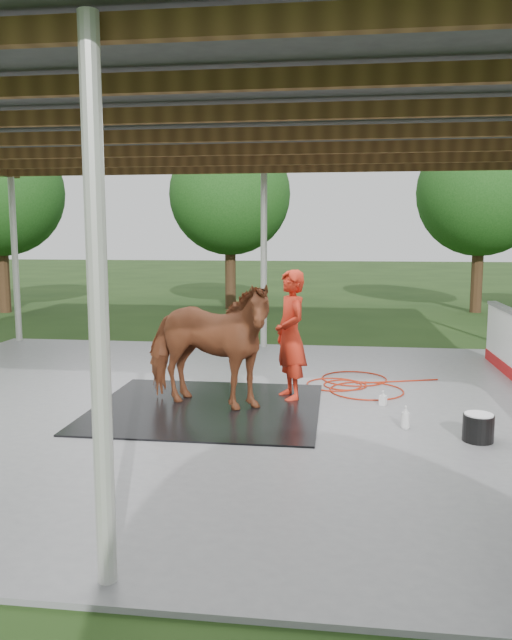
# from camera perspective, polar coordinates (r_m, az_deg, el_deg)

# --- Properties ---
(ground) EXTENTS (100.00, 100.00, 0.00)m
(ground) POSITION_cam_1_polar(r_m,az_deg,el_deg) (9.17, -2.81, -7.98)
(ground) COLOR #1E3814
(concrete_slab) EXTENTS (12.00, 10.00, 0.05)m
(concrete_slab) POSITION_cam_1_polar(r_m,az_deg,el_deg) (9.16, -2.81, -7.83)
(concrete_slab) COLOR slate
(concrete_slab) RESTS_ON ground
(pavilion_structure) EXTENTS (12.60, 10.60, 4.05)m
(pavilion_structure) POSITION_cam_1_polar(r_m,az_deg,el_deg) (8.94, -2.99, 17.28)
(pavilion_structure) COLOR beige
(pavilion_structure) RESTS_ON ground
(tree_belt) EXTENTS (28.00, 28.00, 5.80)m
(tree_belt) POSITION_cam_1_polar(r_m,az_deg,el_deg) (9.75, -0.18, 15.45)
(tree_belt) COLOR #382314
(tree_belt) RESTS_ON ground
(rubber_mat) EXTENTS (3.17, 2.98, 0.02)m
(rubber_mat) POSITION_cam_1_polar(r_m,az_deg,el_deg) (8.96, -4.54, -7.97)
(rubber_mat) COLOR black
(rubber_mat) RESTS_ON concrete_slab
(horse) EXTENTS (2.31, 1.52, 1.79)m
(horse) POSITION_cam_1_polar(r_m,az_deg,el_deg) (8.75, -4.60, -2.25)
(horse) COLOR brown
(horse) RESTS_ON rubber_mat
(handler) EXTENTS (0.72, 0.83, 1.93)m
(handler) POSITION_cam_1_polar(r_m,az_deg,el_deg) (9.25, 3.18, -1.39)
(handler) COLOR red
(handler) RESTS_ON concrete_slab
(wash_bucket) EXTENTS (0.36, 0.36, 0.34)m
(wash_bucket) POSITION_cam_1_polar(r_m,az_deg,el_deg) (7.98, 19.66, -9.20)
(wash_bucket) COLOR black
(wash_bucket) RESTS_ON concrete_slab
(soap_bottle_a) EXTENTS (0.11, 0.12, 0.30)m
(soap_bottle_a) POSITION_cam_1_polar(r_m,az_deg,el_deg) (8.22, 13.51, -8.64)
(soap_bottle_a) COLOR silver
(soap_bottle_a) RESTS_ON concrete_slab
(soap_bottle_b) EXTENTS (0.13, 0.13, 0.22)m
(soap_bottle_b) POSITION_cam_1_polar(r_m,az_deg,el_deg) (9.24, 11.54, -7.00)
(soap_bottle_b) COLOR #338CD8
(soap_bottle_b) RESTS_ON concrete_slab
(hose_coil) EXTENTS (2.20, 1.95, 0.02)m
(hose_coil) POSITION_cam_1_polar(r_m,az_deg,el_deg) (10.36, 8.89, -5.85)
(hose_coil) COLOR #9D200B
(hose_coil) RESTS_ON concrete_slab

